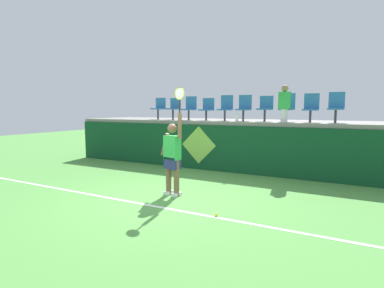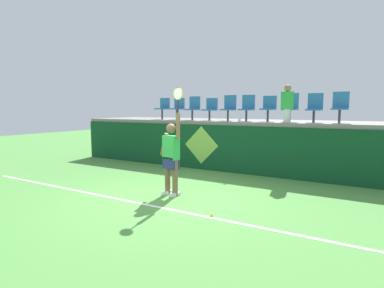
{
  "view_description": "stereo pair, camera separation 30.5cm",
  "coord_description": "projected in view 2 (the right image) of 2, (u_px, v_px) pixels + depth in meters",
  "views": [
    {
      "loc": [
        3.75,
        -5.75,
        2.04
      ],
      "look_at": [
        -0.02,
        1.22,
        1.13
      ],
      "focal_mm": 28.79,
      "sensor_mm": 36.0,
      "label": 1
    },
    {
      "loc": [
        4.01,
        -5.6,
        2.04
      ],
      "look_at": [
        -0.02,
        1.22,
        1.13
      ],
      "focal_mm": 28.79,
      "sensor_mm": 36.0,
      "label": 2
    }
  ],
  "objects": [
    {
      "name": "spectator_platform",
      "position": [
        244.0,
        122.0,
        10.99
      ],
      "size": [
        12.58,
        2.76,
        0.12
      ],
      "primitive_type": "cube",
      "color": "gray",
      "rests_on": "court_back_wall"
    },
    {
      "name": "tennis_ball",
      "position": [
        212.0,
        215.0,
        5.85
      ],
      "size": [
        0.07,
        0.07,
        0.07
      ],
      "primitive_type": "sphere",
      "color": "#D1E533",
      "rests_on": "ground_plane"
    },
    {
      "name": "ground_plane",
      "position": [
        166.0,
        198.0,
        7.05
      ],
      "size": [
        40.0,
        40.0,
        0.0
      ],
      "primitive_type": "plane",
      "color": "#519342"
    },
    {
      "name": "stadium_chair_0",
      "position": [
        163.0,
        107.0,
        11.98
      ],
      "size": [
        0.44,
        0.42,
        0.83
      ],
      "color": "#38383D",
      "rests_on": "spectator_platform"
    },
    {
      "name": "water_bottle",
      "position": [
        239.0,
        117.0,
        9.76
      ],
      "size": [
        0.08,
        0.08,
        0.28
      ],
      "primitive_type": "cylinder",
      "color": "white",
      "rests_on": "spectator_platform"
    },
    {
      "name": "court_back_wall",
      "position": [
        228.0,
        149.0,
        9.95
      ],
      "size": [
        12.58,
        0.2,
        1.51
      ],
      "primitive_type": "cube",
      "color": "#0F4223",
      "rests_on": "ground_plane"
    },
    {
      "name": "stadium_chair_3",
      "position": [
        210.0,
        108.0,
        10.94
      ],
      "size": [
        0.44,
        0.42,
        0.79
      ],
      "color": "#38383D",
      "rests_on": "spectator_platform"
    },
    {
      "name": "stadium_chair_5",
      "position": [
        247.0,
        107.0,
        10.24
      ],
      "size": [
        0.44,
        0.42,
        0.88
      ],
      "color": "#38383D",
      "rests_on": "spectator_platform"
    },
    {
      "name": "stadium_chair_1",
      "position": [
        178.0,
        107.0,
        11.63
      ],
      "size": [
        0.44,
        0.42,
        0.82
      ],
      "color": "#38383D",
      "rests_on": "spectator_platform"
    },
    {
      "name": "spectator_0",
      "position": [
        287.0,
        103.0,
        9.16
      ],
      "size": [
        0.34,
        0.21,
        1.12
      ],
      "color": "white",
      "rests_on": "spectator_platform"
    },
    {
      "name": "stadium_chair_8",
      "position": [
        315.0,
        107.0,
        9.17
      ],
      "size": [
        0.44,
        0.42,
        0.88
      ],
      "color": "#38383D",
      "rests_on": "spectator_platform"
    },
    {
      "name": "stadium_chair_6",
      "position": [
        269.0,
        107.0,
        9.87
      ],
      "size": [
        0.44,
        0.42,
        0.83
      ],
      "color": "#38383D",
      "rests_on": "spectator_platform"
    },
    {
      "name": "stadium_chair_7",
      "position": [
        290.0,
        106.0,
        9.53
      ],
      "size": [
        0.44,
        0.42,
        0.9
      ],
      "color": "#38383D",
      "rests_on": "spectator_platform"
    },
    {
      "name": "tennis_player",
      "position": [
        171.0,
        155.0,
        7.22
      ],
      "size": [
        0.74,
        0.33,
        2.52
      ],
      "color": "white",
      "rests_on": "ground_plane"
    },
    {
      "name": "stadium_chair_9",
      "position": [
        340.0,
        106.0,
        8.82
      ],
      "size": [
        0.44,
        0.42,
        0.91
      ],
      "color": "#38383D",
      "rests_on": "spectator_platform"
    },
    {
      "name": "stadium_chair_4",
      "position": [
        229.0,
        107.0,
        10.58
      ],
      "size": [
        0.44,
        0.42,
        0.88
      ],
      "color": "#38383D",
      "rests_on": "spectator_platform"
    },
    {
      "name": "court_baseline_stripe",
      "position": [
        149.0,
        205.0,
        6.53
      ],
      "size": [
        11.32,
        0.08,
        0.01
      ],
      "primitive_type": "cube",
      "color": "white",
      "rests_on": "ground_plane"
    },
    {
      "name": "stadium_chair_2",
      "position": [
        193.0,
        107.0,
        11.3
      ],
      "size": [
        0.44,
        0.42,
        0.87
      ],
      "color": "#38383D",
      "rests_on": "spectator_platform"
    },
    {
      "name": "wall_signage_mount",
      "position": [
        201.0,
        169.0,
        10.42
      ],
      "size": [
        1.27,
        0.01,
        1.47
      ],
      "color": "#0F4223",
      "rests_on": "ground_plane"
    }
  ]
}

